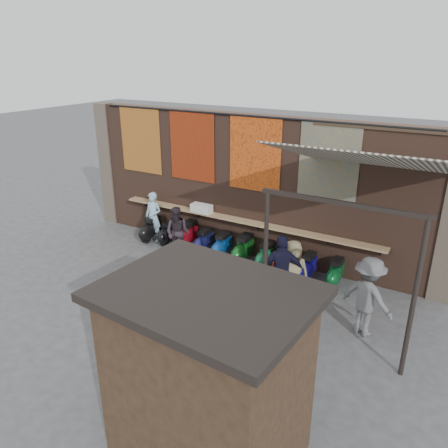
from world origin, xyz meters
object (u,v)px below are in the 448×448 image
shelf_box (202,208)px  scooter_stool_8 (308,267)px  diner_right (178,233)px  shopper_grey (368,297)px  shopper_tan (292,273)px  scooter_stool_6 (266,256)px  scooter_stool_0 (151,229)px  scooter_stool_7 (285,259)px  market_stall (208,379)px  scooter_stool_3 (204,241)px  scooter_stool_2 (188,235)px  scooter_stool_5 (243,250)px  scooter_stool_1 (169,233)px  shopper_navy (282,272)px  diner_left (153,217)px  scooter_stool_9 (336,273)px  scooter_stool_4 (222,246)px

shelf_box → scooter_stool_8: size_ratio=0.85×
diner_right → shopper_grey: shopper_grey is taller
shopper_tan → scooter_stool_6: bearing=96.8°
scooter_stool_0 → scooter_stool_7: 4.48m
market_stall → scooter_stool_3: bearing=127.6°
scooter_stool_3 → scooter_stool_6: scooter_stool_6 is taller
scooter_stool_2 → scooter_stool_6: scooter_stool_2 is taller
scooter_stool_6 → scooter_stool_5: bearing=-178.4°
scooter_stool_7 → shelf_box: bearing=173.4°
shelf_box → diner_right: diner_right is taller
shelf_box → shopper_tan: bearing=-24.7°
scooter_stool_3 → diner_right: (-0.49, -0.60, 0.40)m
scooter_stool_7 → scooter_stool_1: bearing=179.4°
shopper_navy → scooter_stool_0: bearing=-45.6°
scooter_stool_1 → shopper_navy: (4.38, -1.59, 0.54)m
scooter_stool_1 → shelf_box: bearing=15.3°
scooter_stool_3 → shopper_grey: bearing=-18.3°
scooter_stool_6 → diner_left: 3.85m
scooter_stool_7 → scooter_stool_8: 0.64m
scooter_stool_1 → shopper_tan: size_ratio=0.46×
scooter_stool_0 → scooter_stool_8: (5.12, 0.02, -0.03)m
shelf_box → scooter_stool_6: size_ratio=0.82×
shopper_grey → scooter_stool_9: bearing=-37.5°
scooter_stool_4 → scooter_stool_8: scooter_stool_4 is taller
diner_right → scooter_stool_2: bearing=89.4°
scooter_stool_0 → scooter_stool_3: scooter_stool_0 is taller
scooter_stool_4 → market_stall: size_ratio=0.29×
scooter_stool_1 → shopper_tan: bearing=-16.4°
scooter_stool_5 → scooter_stool_6: 0.68m
shopper_tan → scooter_stool_1: bearing=126.9°
diner_left → market_stall: size_ratio=0.60×
shopper_navy → shopper_grey: 1.93m
scooter_stool_8 → scooter_stool_3: bearing=179.4°
scooter_stool_3 → scooter_stool_7: scooter_stool_7 is taller
scooter_stool_4 → shopper_navy: size_ratio=0.43×
shelf_box → shopper_navy: 3.86m
scooter_stool_4 → scooter_stool_7: (1.93, -0.00, 0.06)m
diner_right → scooter_stool_3: bearing=40.8°
shelf_box → shopper_tan: 3.88m
scooter_stool_9 → diner_left: size_ratio=0.46×
shopper_tan → market_stall: size_ratio=0.61×
scooter_stool_9 → diner_left: (-5.75, -0.04, 0.44)m
scooter_stool_8 → shopper_grey: 2.51m
market_stall → scooter_stool_4: bearing=123.1°
diner_left → shelf_box: bearing=11.1°
scooter_stool_6 → shopper_tan: size_ratio=0.48×
scooter_stool_0 → diner_left: size_ratio=0.51×
scooter_stool_3 → shopper_navy: (3.10, -1.58, 0.54)m
scooter_stool_0 → scooter_stool_2: (1.32, 0.07, 0.03)m
scooter_stool_0 → market_stall: (5.69, -5.70, 0.92)m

